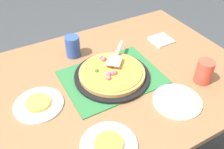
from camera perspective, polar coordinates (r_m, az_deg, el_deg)
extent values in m
cube|color=olive|center=(1.23, 0.00, -1.24)|extent=(1.40, 1.00, 0.03)
cube|color=olive|center=(2.04, 9.81, 3.88)|extent=(0.07, 0.07, 0.72)
cube|color=#2D753D|center=(1.22, 0.00, -0.61)|extent=(0.48, 0.36, 0.01)
cylinder|color=black|center=(1.21, 0.00, -0.25)|extent=(0.38, 0.38, 0.01)
cylinder|color=tan|center=(1.20, 0.00, 0.36)|extent=(0.33, 0.33, 0.02)
cylinder|color=gold|center=(1.19, 0.00, 0.84)|extent=(0.30, 0.30, 0.01)
sphere|color=#338433|center=(1.19, -3.65, 0.93)|extent=(0.02, 0.02, 0.02)
sphere|color=#B76675|center=(1.21, -0.75, 2.13)|extent=(0.03, 0.03, 0.03)
sphere|color=#B76675|center=(1.14, -0.83, -0.79)|extent=(0.03, 0.03, 0.03)
sphere|color=#B76675|center=(1.21, 1.28, 1.89)|extent=(0.03, 0.03, 0.03)
sphere|color=#B76675|center=(1.27, -2.74, 4.07)|extent=(0.02, 0.02, 0.02)
sphere|color=#B76675|center=(1.25, -2.14, 3.57)|extent=(0.03, 0.03, 0.03)
sphere|color=#B76675|center=(1.27, -1.72, 3.84)|extent=(0.02, 0.02, 0.02)
sphere|color=#B76675|center=(1.16, -0.87, 0.11)|extent=(0.03, 0.03, 0.03)
sphere|color=#B76675|center=(1.17, 0.62, 0.43)|extent=(0.02, 0.02, 0.02)
sphere|color=#B76675|center=(1.17, 0.11, 0.29)|extent=(0.03, 0.03, 0.03)
cylinder|color=white|center=(1.13, -16.91, -6.81)|extent=(0.22, 0.22, 0.01)
cylinder|color=white|center=(0.95, -0.77, -16.41)|extent=(0.22, 0.22, 0.01)
cylinder|color=white|center=(1.14, 15.14, -6.07)|extent=(0.22, 0.22, 0.01)
cylinder|color=#EAB747|center=(1.12, -17.04, -6.35)|extent=(0.11, 0.11, 0.02)
cylinder|color=gold|center=(0.94, -0.78, -15.98)|extent=(0.11, 0.11, 0.02)
cylinder|color=#E04C38|center=(1.25, 20.94, 0.64)|extent=(0.08, 0.08, 0.12)
cylinder|color=#3351AD|center=(1.36, -9.25, 6.56)|extent=(0.08, 0.08, 0.12)
cube|color=silver|center=(1.22, 0.55, 3.30)|extent=(0.11, 0.11, 0.00)
cube|color=#B2B2B7|center=(1.31, 1.70, 6.25)|extent=(0.11, 0.11, 0.01)
cube|color=white|center=(1.52, 11.58, 7.95)|extent=(0.12, 0.12, 0.02)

